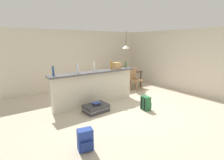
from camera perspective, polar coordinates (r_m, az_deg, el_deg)
ground_plane at (r=5.73m, az=3.77°, el=-8.30°), size 13.00×13.00×0.05m
wall_back at (r=7.98m, az=-10.27°, el=6.85°), size 6.60×0.10×2.50m
wall_right at (r=7.88m, az=19.92°, el=6.24°), size 0.10×6.00×2.50m
partition_half_wall at (r=5.63m, az=-5.53°, el=-2.88°), size 2.80×0.20×1.04m
bar_countertop at (r=5.51m, az=-5.65°, el=2.61°), size 2.96×0.40×0.05m
bottle_blue at (r=5.03m, az=-18.86°, el=2.87°), size 0.06×0.06×0.26m
bottle_clear at (r=5.22m, az=-11.34°, el=3.75°), size 0.06×0.06×0.28m
bottle_white at (r=5.54m, az=-5.97°, el=4.45°), size 0.06×0.06×0.29m
bottle_amber at (r=5.78m, az=-0.16°, el=4.89°), size 0.06×0.06×0.30m
bottle_green at (r=6.23m, az=4.57°, el=5.10°), size 0.06×0.06×0.23m
grocery_bag at (r=6.00m, az=1.64°, el=4.78°), size 0.26×0.18×0.22m
dining_table at (r=7.72m, az=5.17°, el=2.29°), size 1.10×0.80×0.74m
dining_chair_near_partition at (r=7.36m, az=7.54°, el=0.68°), size 0.45×0.45×0.93m
dining_chair_far_side at (r=8.15m, az=2.54°, el=1.93°), size 0.47×0.47×0.93m
pendant_lamp at (r=7.63m, az=4.61°, el=10.89°), size 0.34×0.34×0.82m
suitcase_flat_charcoal at (r=5.14m, az=-5.31°, el=-9.22°), size 0.85×0.54×0.22m
backpack_blue at (r=3.47m, az=-8.80°, el=-19.05°), size 0.31×0.29×0.42m
backpack_green at (r=5.33m, az=11.10°, el=-7.54°), size 0.28×0.30×0.42m
book_stack at (r=5.07m, az=-5.18°, el=-7.78°), size 0.26×0.24×0.07m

